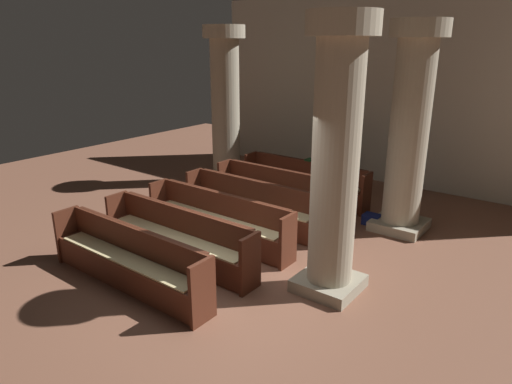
{
  "coord_description": "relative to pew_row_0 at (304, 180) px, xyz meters",
  "views": [
    {
      "loc": [
        4.06,
        -4.77,
        3.41
      ],
      "look_at": [
        -0.78,
        1.59,
        0.75
      ],
      "focal_mm": 31.94,
      "sensor_mm": 36.0,
      "label": 1
    }
  ],
  "objects": [
    {
      "name": "pillar_aisle_rear",
      "position": [
        2.35,
        -3.15,
        1.49
      ],
      "size": [
        0.92,
        0.92,
        3.76
      ],
      "color": "#9F967E",
      "rests_on": "ground"
    },
    {
      "name": "pew_row_5",
      "position": [
        0.0,
        -4.83,
        0.0
      ],
      "size": [
        3.04,
        0.46,
        0.86
      ],
      "color": "#562819",
      "rests_on": "ground"
    },
    {
      "name": "pew_row_3",
      "position": [
        0.0,
        -2.9,
        0.0
      ],
      "size": [
        3.04,
        0.46,
        0.86
      ],
      "color": "#562819",
      "rests_on": "ground"
    },
    {
      "name": "hymn_book",
      "position": [
        0.01,
        0.19,
        0.42
      ],
      "size": [
        0.15,
        0.21,
        0.04
      ],
      "primitive_type": "cube",
      "color": "#194723",
      "rests_on": "pew_row_0"
    },
    {
      "name": "pillar_aisle_side",
      "position": [
        2.35,
        -0.37,
        1.49
      ],
      "size": [
        1.0,
        1.0,
        3.76
      ],
      "color": "#9F967E",
      "rests_on": "ground"
    },
    {
      "name": "pew_row_2",
      "position": [
        0.0,
        -1.93,
        0.0
      ],
      "size": [
        3.04,
        0.47,
        0.86
      ],
      "color": "#562819",
      "rests_on": "ground"
    },
    {
      "name": "ground_plane",
      "position": [
        0.98,
        -3.64,
        -0.46
      ],
      "size": [
        19.2,
        19.2,
        0.0
      ],
      "primitive_type": "plane",
      "color": "brown"
    },
    {
      "name": "kneeler_box_navy",
      "position": [
        1.85,
        -0.48,
        -0.36
      ],
      "size": [
        0.33,
        0.26,
        0.2
      ],
      "primitive_type": "cube",
      "color": "navy",
      "rests_on": "ground"
    },
    {
      "name": "pew_row_0",
      "position": [
        0.0,
        0.0,
        0.0
      ],
      "size": [
        3.04,
        0.46,
        0.86
      ],
      "color": "#562819",
      "rests_on": "ground"
    },
    {
      "name": "pillar_far_side",
      "position": [
        -2.3,
        0.02,
        1.49
      ],
      "size": [
        1.0,
        1.0,
        3.76
      ],
      "color": "#9F967E",
      "rests_on": "ground"
    },
    {
      "name": "back_wall",
      "position": [
        0.98,
        2.44,
        1.79
      ],
      "size": [
        10.0,
        0.16,
        4.5
      ],
      "primitive_type": "cube",
      "color": "beige",
      "rests_on": "ground"
    },
    {
      "name": "lectern",
      "position": [
        0.19,
        1.05,
        -0.01
      ],
      "size": [
        0.48,
        0.45,
        1.08
      ],
      "color": "#492215",
      "rests_on": "ground"
    },
    {
      "name": "pew_row_4",
      "position": [
        0.0,
        -3.86,
        0.0
      ],
      "size": [
        3.04,
        0.46,
        0.86
      ],
      "color": "#562819",
      "rests_on": "ground"
    },
    {
      "name": "pew_row_1",
      "position": [
        0.0,
        -0.97,
        0.0
      ],
      "size": [
        3.04,
        0.46,
        0.86
      ],
      "color": "#562819",
      "rests_on": "ground"
    }
  ]
}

